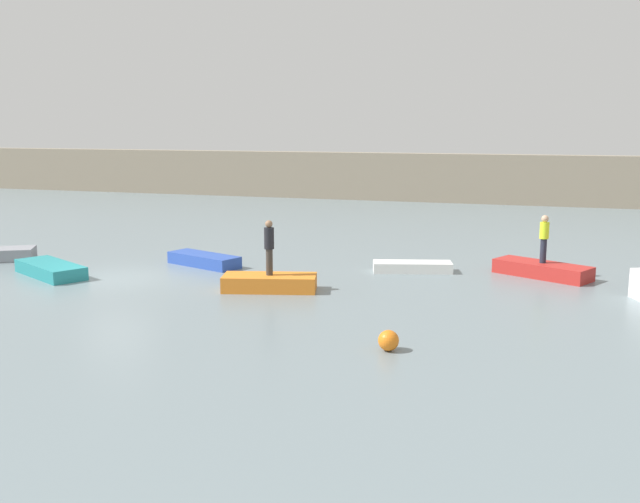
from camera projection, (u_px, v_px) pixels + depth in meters
ground_plane at (115, 279)px, 25.10m from camera, size 120.00×120.00×0.00m
embankment_wall at (337, 176)px, 51.26m from camera, size 80.00×1.20×3.29m
rowboat_teal at (51, 269)px, 25.61m from camera, size 3.48×2.67×0.46m
rowboat_blue at (204, 260)px, 27.42m from camera, size 3.20×2.04×0.44m
rowboat_orange at (270, 283)px, 23.37m from camera, size 3.21×1.90×0.51m
rowboat_white at (412, 267)px, 26.30m from camera, size 2.99×1.64×0.37m
rowboat_red at (542, 270)px, 25.45m from camera, size 3.52×2.59×0.50m
person_hiviz_shirt at (544, 236)px, 25.23m from camera, size 0.32×0.32×1.69m
person_dark_shirt at (269, 245)px, 23.14m from camera, size 0.32×0.32×1.79m
mooring_buoy at (388, 340)px, 17.20m from camera, size 0.51×0.51×0.51m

